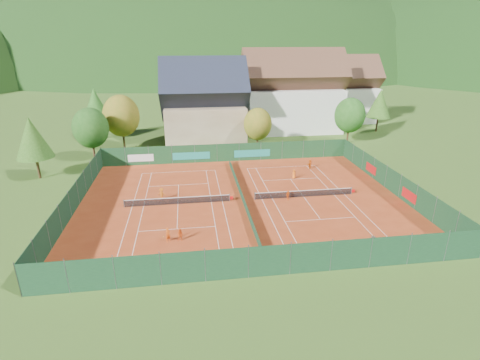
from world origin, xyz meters
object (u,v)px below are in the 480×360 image
object	(u,v)px
player_right_far_a	(294,174)
player_left_near	(168,235)
player_right_near	(288,195)
ball_hopper	(373,238)
hotel_block_b	(340,93)
player_left_far	(162,194)
hotel_block_a	(292,96)
player_left_mid	(180,235)
player_right_far_b	(310,164)
chalet	(204,107)

from	to	relation	value
player_right_far_a	player_left_near	bearing A→B (deg)	23.78
player_right_near	ball_hopper	bearing A→B (deg)	-107.32
hotel_block_b	player_right_far_a	world-z (taller)	hotel_block_b
ball_hopper	player_left_far	size ratio (longest dim) A/B	0.51
hotel_block_a	player_left_mid	distance (m)	51.21
player_left_mid	player_left_far	xyz separation A→B (m)	(-2.40, 10.61, 0.11)
player_right_far_a	player_right_far_b	world-z (taller)	player_right_far_b
player_left_mid	player_right_far_a	distance (m)	22.46
player_right_far_a	player_right_far_b	bearing A→B (deg)	-151.63
hotel_block_a	ball_hopper	bearing A→B (deg)	-95.46
ball_hopper	player_left_mid	size ratio (longest dim) A/B	0.59
player_left_near	hotel_block_a	bearing A→B (deg)	25.09
player_right_far_b	player_left_far	bearing A→B (deg)	-21.98
ball_hopper	player_right_near	distance (m)	12.83
player_left_mid	player_right_far_b	xyz separation A→B (m)	(19.76, 19.45, 0.07)
ball_hopper	player_right_far_b	bearing A→B (deg)	88.09
chalet	hotel_block_a	world-z (taller)	hotel_block_a
player_left_near	hotel_block_b	bearing A→B (deg)	17.75
hotel_block_a	player_right_far_b	xyz separation A→B (m)	(-3.84, -25.51, -6.63)
hotel_block_a	player_left_near	distance (m)	51.77
chalet	player_right_far_b	bearing A→B (deg)	-52.15
chalet	ball_hopper	bearing A→B (deg)	-71.11
player_left_near	player_left_mid	size ratio (longest dim) A/B	1.15
hotel_block_a	player_left_far	distance (m)	43.58
hotel_block_b	player_left_near	distance (m)	65.91
chalet	player_left_near	bearing A→B (deg)	-98.48
hotel_block_a	ball_hopper	world-z (taller)	hotel_block_a
hotel_block_a	player_left_near	size ratio (longest dim) A/B	13.83
hotel_block_a	player_right_far_b	distance (m)	26.64
ball_hopper	player_left_near	size ratio (longest dim) A/B	0.51
hotel_block_a	player_right_near	bearing A→B (deg)	-105.69
chalet	player_left_far	size ratio (longest dim) A/B	10.26
hotel_block_a	player_right_far_b	world-z (taller)	hotel_block_a
ball_hopper	player_right_far_b	xyz separation A→B (m)	(0.75, 22.58, 0.19)
hotel_block_b	player_left_far	distance (m)	58.54
player_right_near	player_right_far_a	distance (m)	7.79
player_right_far_b	ball_hopper	bearing A→B (deg)	44.36
hotel_block_b	player_right_far_a	distance (m)	43.47
player_left_far	player_right_far_a	bearing A→B (deg)	-152.85
player_left_near	player_right_far_b	distance (m)	28.60
player_left_far	player_right_far_b	distance (m)	23.85
player_left_near	player_right_near	world-z (taller)	player_left_near
hotel_block_a	player_left_mid	xyz separation A→B (m)	(-23.60, -44.96, -6.71)
player_left_far	player_right_near	xyz separation A→B (m)	(15.71, -2.25, -0.12)
player_right_far_a	player_left_mid	bearing A→B (deg)	25.85
hotel_block_a	player_left_mid	world-z (taller)	hotel_block_a
hotel_block_a	player_left_near	xyz separation A→B (m)	(-24.81, -44.96, -6.60)
chalet	player_left_mid	distance (m)	39.68
chalet	player_right_far_a	bearing A→B (deg)	-63.69
chalet	player_left_mid	xyz separation A→B (m)	(-4.60, -38.96, -5.95)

